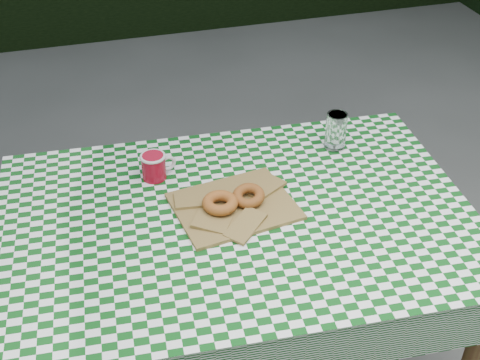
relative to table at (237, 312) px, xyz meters
name	(u,v)px	position (x,y,z in m)	size (l,w,h in m)	color
ground	(187,354)	(-0.14, 0.19, -0.38)	(60.00, 60.00, 0.00)	#565651
table	(237,312)	(0.00, 0.00, 0.00)	(1.27, 0.85, 0.75)	brown
tablecloth	(237,217)	(0.00, 0.00, 0.38)	(1.29, 0.87, 0.01)	#0B4612
paper_bag	(234,205)	(0.00, 0.04, 0.39)	(0.32, 0.25, 0.02)	olive
bagel_front	(220,203)	(-0.04, 0.03, 0.41)	(0.10, 0.10, 0.03)	#9F4E21
bagel_back	(249,196)	(0.04, 0.04, 0.41)	(0.09, 0.09, 0.03)	brown
coffee_mug	(154,167)	(-0.18, 0.24, 0.42)	(0.14, 0.14, 0.08)	maroon
drinking_glass	(336,131)	(0.39, 0.25, 0.44)	(0.07, 0.07, 0.12)	white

